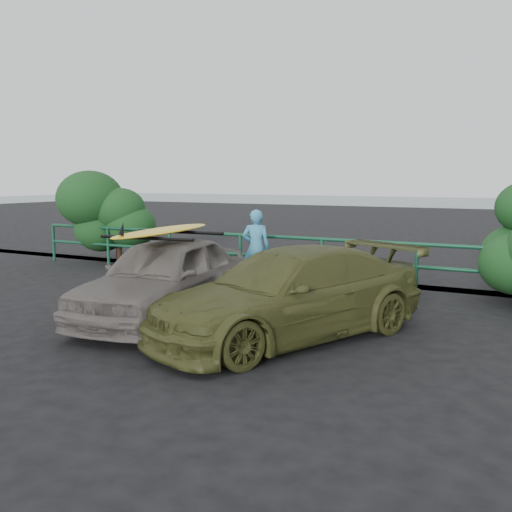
{
  "coord_description": "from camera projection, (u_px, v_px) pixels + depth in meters",
  "views": [
    {
      "loc": [
        5.42,
        -6.31,
        2.28
      ],
      "look_at": [
        1.06,
        1.89,
        1.02
      ],
      "focal_mm": 40.0,
      "sensor_mm": 36.0,
      "label": 1
    }
  ],
  "objects": [
    {
      "name": "ground",
      "position": [
        132.0,
        335.0,
        8.35
      ],
      "size": [
        80.0,
        80.0,
        0.0
      ],
      "primitive_type": "plane",
      "color": "black"
    },
    {
      "name": "ocean",
      "position": [
        502.0,
        200.0,
        60.85
      ],
      "size": [
        200.0,
        200.0,
        0.0
      ],
      "primitive_type": "plane",
      "color": "slate",
      "rests_on": "ground"
    },
    {
      "name": "guardrail",
      "position": [
        279.0,
        258.0,
        12.66
      ],
      "size": [
        14.0,
        0.08,
        1.04
      ],
      "primitive_type": null,
      "color": "#14482F",
      "rests_on": "ground"
    },
    {
      "name": "shrub_left",
      "position": [
        124.0,
        223.0,
        15.16
      ],
      "size": [
        3.2,
        2.4,
        2.19
      ],
      "primitive_type": null,
      "color": "#19451B",
      "rests_on": "ground"
    },
    {
      "name": "sedan",
      "position": [
        165.0,
        278.0,
        9.26
      ],
      "size": [
        2.07,
        4.14,
        1.35
      ],
      "primitive_type": "imported",
      "rotation": [
        0.0,
        0.0,
        0.12
      ],
      "color": "#665F5B",
      "rests_on": "ground"
    },
    {
      "name": "olive_vehicle",
      "position": [
        289.0,
        294.0,
        8.15
      ],
      "size": [
        3.49,
        4.77,
        1.28
      ],
      "primitive_type": "imported",
      "rotation": [
        0.0,
        0.0,
        -0.43
      ],
      "color": "#454920",
      "rests_on": "ground"
    },
    {
      "name": "man",
      "position": [
        256.0,
        248.0,
        12.1
      ],
      "size": [
        0.69,
        0.57,
        1.64
      ],
      "primitive_type": "imported",
      "rotation": [
        0.0,
        0.0,
        3.48
      ],
      "color": "#3F95BE",
      "rests_on": "ground"
    },
    {
      "name": "roof_rack",
      "position": [
        164.0,
        235.0,
        9.17
      ],
      "size": [
        1.74,
        1.32,
        0.05
      ],
      "primitive_type": null,
      "rotation": [
        0.0,
        0.0,
        0.12
      ],
      "color": "black",
      "rests_on": "sedan"
    },
    {
      "name": "surfboard",
      "position": [
        164.0,
        231.0,
        9.16
      ],
      "size": [
        0.92,
        2.86,
        0.08
      ],
      "primitive_type": "ellipsoid",
      "rotation": [
        0.0,
        0.0,
        0.12
      ],
      "color": "yellow",
      "rests_on": "roof_rack"
    }
  ]
}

